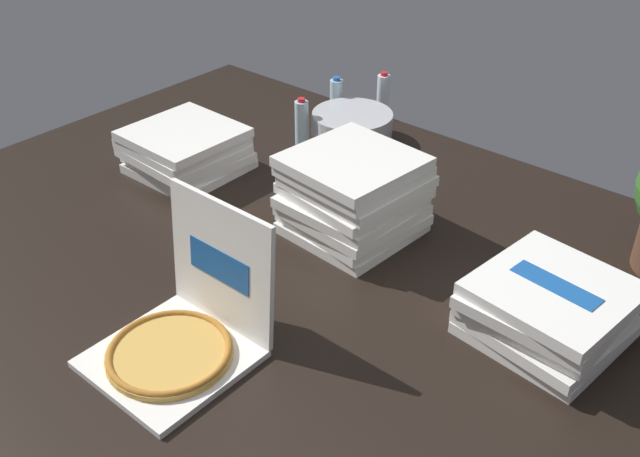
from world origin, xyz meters
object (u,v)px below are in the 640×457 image
open_pizza_box (183,332)px  pizza_stack_left_near (549,309)px  ice_bucket (352,127)px  water_bottle_1 (302,123)px  water_bottle_2 (383,95)px  pizza_stack_right_mid (186,150)px  pizza_stack_left_mid (353,195)px  water_bottle_0 (336,100)px

open_pizza_box → pizza_stack_left_near: 1.03m
ice_bucket → water_bottle_1: size_ratio=1.65×
open_pizza_box → ice_bucket: bearing=109.3°
ice_bucket → water_bottle_2: (-0.06, 0.31, 0.04)m
pizza_stack_left_near → pizza_stack_right_mid: bearing=-179.6°
ice_bucket → open_pizza_box: bearing=-70.7°
pizza_stack_left_mid → water_bottle_2: 1.01m
water_bottle_0 → open_pizza_box: bearing=-65.8°
ice_bucket → water_bottle_0: size_ratio=1.65×
pizza_stack_left_mid → open_pizza_box: bearing=-88.1°
pizza_stack_left_near → ice_bucket: size_ratio=1.29×
water_bottle_2 → pizza_stack_left_mid: bearing=-59.7°
open_pizza_box → water_bottle_1: (-0.62, 1.20, 0.03)m
open_pizza_box → water_bottle_1: 1.35m
pizza_stack_left_near → water_bottle_0: bearing=151.7°
ice_bucket → water_bottle_2: water_bottle_2 is taller
pizza_stack_left_near → water_bottle_1: water_bottle_1 is taller
ice_bucket → water_bottle_0: water_bottle_0 is taller
pizza_stack_left_near → water_bottle_2: 1.58m
open_pizza_box → ice_bucket: (-0.48, 1.36, -0.01)m
pizza_stack_left_mid → ice_bucket: (-0.45, 0.57, -0.08)m
open_pizza_box → water_bottle_0: 1.62m
ice_bucket → water_bottle_1: water_bottle_1 is taller
pizza_stack_left_near → water_bottle_2: bearing=143.5°
open_pizza_box → ice_bucket: 1.44m
pizza_stack_right_mid → water_bottle_2: water_bottle_2 is taller
water_bottle_0 → water_bottle_2: 0.23m
open_pizza_box → pizza_stack_left_mid: size_ratio=0.97×
open_pizza_box → water_bottle_1: open_pizza_box is taller
pizza_stack_left_near → pizza_stack_right_mid: (-1.55, -0.01, -0.00)m
water_bottle_0 → pizza_stack_right_mid: bearing=-101.3°
pizza_stack_left_mid → water_bottle_0: 0.94m
water_bottle_2 → water_bottle_0: bearing=-124.4°
pizza_stack_right_mid → ice_bucket: (0.34, 0.65, -0.03)m
open_pizza_box → pizza_stack_right_mid: (-0.82, 0.71, 0.02)m
water_bottle_1 → water_bottle_2: size_ratio=1.00×
ice_bucket → water_bottle_2: size_ratio=1.65×
pizza_stack_left_mid → pizza_stack_right_mid: pizza_stack_left_mid is taller
pizza_stack_left_mid → ice_bucket: 0.73m
water_bottle_2 → pizza_stack_right_mid: bearing=-106.4°
pizza_stack_right_mid → water_bottle_0: bearing=78.7°
pizza_stack_left_near → open_pizza_box: bearing=-135.5°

